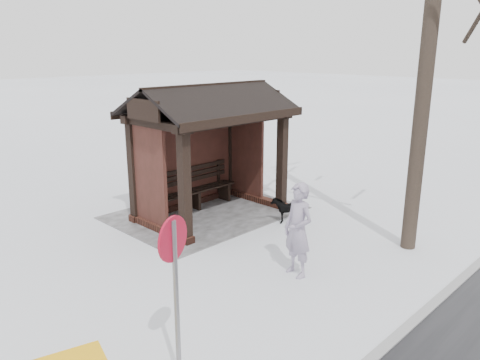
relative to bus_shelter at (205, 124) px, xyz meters
The scene contains 7 objects.
ground 2.17m from the bus_shelter, 90.00° to the left, with size 120.00×120.00×0.00m, color white.
kerb 6.05m from the bus_shelter, 90.00° to the left, with size 120.00×0.15×0.06m, color gray.
trampled_patch 2.16m from the bus_shelter, 90.00° to the right, with size 4.20×3.20×0.02m, color gray.
bus_shelter is the anchor object (origin of this frame).
pedestrian 3.89m from the bus_shelter, 73.94° to the left, with size 0.61×0.40×1.67m, color #968AA2.
dog 2.69m from the bus_shelter, 119.33° to the left, with size 0.32×0.71×0.60m, color black.
road_sign 5.93m from the bus_shelter, 45.22° to the left, with size 0.51×0.20×2.07m.
Camera 1 is at (7.02, 7.90, 3.80)m, focal length 35.00 mm.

